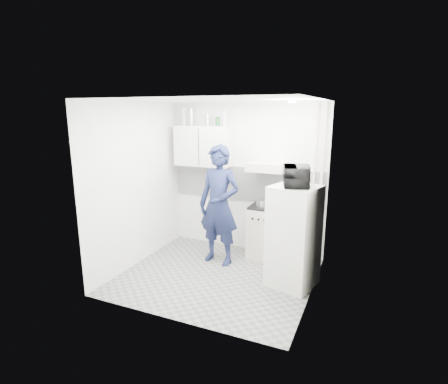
% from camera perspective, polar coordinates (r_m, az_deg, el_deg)
% --- Properties ---
extents(floor, '(2.80, 2.80, 0.00)m').
position_cam_1_polar(floor, '(5.47, -1.17, -13.53)').
color(floor, slate).
rests_on(floor, ground).
extents(ceiling, '(2.80, 2.80, 0.00)m').
position_cam_1_polar(ceiling, '(4.89, -1.32, 14.81)').
color(ceiling, white).
rests_on(ceiling, wall_back).
extents(wall_back, '(2.80, 0.00, 2.80)m').
position_cam_1_polar(wall_back, '(6.16, 3.64, 2.29)').
color(wall_back, white).
rests_on(wall_back, floor).
extents(wall_left, '(0.00, 2.60, 2.60)m').
position_cam_1_polar(wall_left, '(5.74, -14.03, 1.12)').
color(wall_left, white).
rests_on(wall_left, floor).
extents(wall_right, '(0.00, 2.60, 2.60)m').
position_cam_1_polar(wall_right, '(4.63, 14.69, -1.76)').
color(wall_right, white).
rests_on(wall_right, floor).
extents(person, '(0.76, 0.54, 1.94)m').
position_cam_1_polar(person, '(5.62, -0.82, -2.17)').
color(person, '#151B39').
rests_on(person, floor).
extents(stove, '(0.55, 0.55, 0.88)m').
position_cam_1_polar(stove, '(6.02, 6.88, -6.56)').
color(stove, beige).
rests_on(stove, floor).
extents(fridge, '(0.73, 0.73, 1.46)m').
position_cam_1_polar(fridge, '(5.04, 11.30, -7.16)').
color(fridge, silver).
rests_on(fridge, floor).
extents(stove_top, '(0.53, 0.53, 0.03)m').
position_cam_1_polar(stove_top, '(5.88, 7.00, -2.38)').
color(stove_top, black).
rests_on(stove_top, stove).
extents(saucepan, '(0.20, 0.20, 0.11)m').
position_cam_1_polar(saucepan, '(5.82, 6.29, -1.79)').
color(saucepan, silver).
rests_on(saucepan, stove_top).
extents(microwave, '(0.57, 0.46, 0.27)m').
position_cam_1_polar(microwave, '(4.82, 11.76, 2.55)').
color(microwave, black).
rests_on(microwave, fridge).
extents(bottle_a, '(0.07, 0.07, 0.31)m').
position_cam_1_polar(bottle_a, '(6.37, -6.59, 12.13)').
color(bottle_a, '#B2B7BC').
rests_on(bottle_a, upper_cabinet).
extents(bottle_b, '(0.08, 0.08, 0.29)m').
position_cam_1_polar(bottle_b, '(6.29, -5.39, 12.08)').
color(bottle_b, silver).
rests_on(bottle_b, upper_cabinet).
extents(canister_a, '(0.08, 0.08, 0.20)m').
position_cam_1_polar(canister_a, '(6.15, -2.77, 11.69)').
color(canister_a, silver).
rests_on(canister_a, upper_cabinet).
extents(canister_b, '(0.08, 0.08, 0.16)m').
position_cam_1_polar(canister_b, '(6.06, -1.04, 11.45)').
color(canister_b, '#144C1E').
rests_on(canister_b, upper_cabinet).
extents(bottle_e, '(0.06, 0.06, 0.26)m').
position_cam_1_polar(bottle_e, '(6.01, 0.13, 11.92)').
color(bottle_e, '#B2B7BC').
rests_on(bottle_e, upper_cabinet).
extents(upper_cabinet, '(1.00, 0.35, 0.70)m').
position_cam_1_polar(upper_cabinet, '(6.21, -3.41, 7.52)').
color(upper_cabinet, silver).
rests_on(upper_cabinet, wall_back).
extents(range_hood, '(0.60, 0.50, 0.14)m').
position_cam_1_polar(range_hood, '(5.74, 7.06, 4.15)').
color(range_hood, beige).
rests_on(range_hood, wall_back).
extents(backsplash, '(2.74, 0.03, 0.60)m').
position_cam_1_polar(backsplash, '(6.16, 3.58, 1.35)').
color(backsplash, white).
rests_on(backsplash, wall_back).
extents(pipe_a, '(0.05, 0.05, 2.60)m').
position_cam_1_polar(pipe_a, '(5.78, 15.57, 1.10)').
color(pipe_a, beige).
rests_on(pipe_a, floor).
extents(pipe_b, '(0.04, 0.04, 2.60)m').
position_cam_1_polar(pipe_b, '(5.79, 14.40, 1.20)').
color(pipe_b, beige).
rests_on(pipe_b, floor).
extents(ceiling_spot_fixture, '(0.10, 0.10, 0.02)m').
position_cam_1_polar(ceiling_spot_fixture, '(4.76, 11.10, 14.26)').
color(ceiling_spot_fixture, white).
rests_on(ceiling_spot_fixture, ceiling).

